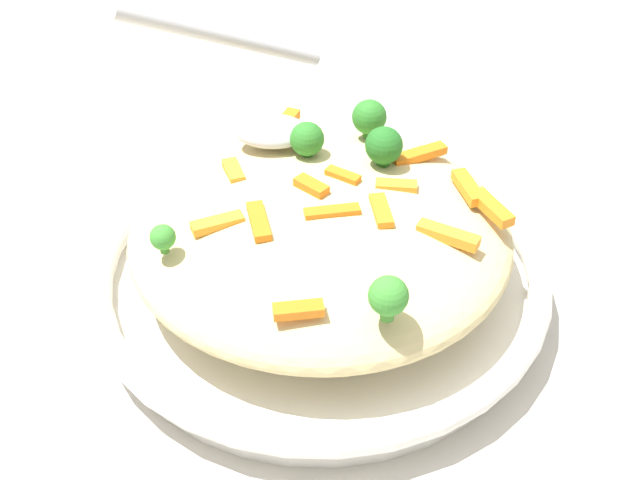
% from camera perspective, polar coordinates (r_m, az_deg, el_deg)
% --- Properties ---
extents(ground_plane, '(2.40, 2.40, 0.00)m').
position_cam_1_polar(ground_plane, '(0.65, 0.00, -3.71)').
color(ground_plane, beige).
extents(serving_bowl, '(0.33, 0.33, 0.04)m').
position_cam_1_polar(serving_bowl, '(0.63, 0.00, -2.35)').
color(serving_bowl, white).
rests_on(serving_bowl, ground_plane).
extents(pasta_mound, '(0.27, 0.26, 0.06)m').
position_cam_1_polar(pasta_mound, '(0.61, 0.00, 0.45)').
color(pasta_mound, '#DBC689').
rests_on(pasta_mound, serving_bowl).
extents(carrot_piece_0, '(0.04, 0.02, 0.01)m').
position_cam_1_polar(carrot_piece_0, '(0.57, 8.38, 0.32)').
color(carrot_piece_0, orange).
rests_on(carrot_piece_0, pasta_mound).
extents(carrot_piece_1, '(0.03, 0.02, 0.01)m').
position_cam_1_polar(carrot_piece_1, '(0.52, -1.54, -4.58)').
color(carrot_piece_1, orange).
rests_on(carrot_piece_1, pasta_mound).
extents(carrot_piece_2, '(0.03, 0.02, 0.01)m').
position_cam_1_polar(carrot_piece_2, '(0.60, -0.57, 3.51)').
color(carrot_piece_2, orange).
rests_on(carrot_piece_2, pasta_mound).
extents(carrot_piece_3, '(0.03, 0.04, 0.01)m').
position_cam_1_polar(carrot_piece_3, '(0.60, 11.19, 2.09)').
color(carrot_piece_3, orange).
rests_on(carrot_piece_3, pasta_mound).
extents(carrot_piece_4, '(0.03, 0.02, 0.01)m').
position_cam_1_polar(carrot_piece_4, '(0.61, 1.50, 4.24)').
color(carrot_piece_4, orange).
rests_on(carrot_piece_4, pasta_mound).
extents(carrot_piece_5, '(0.02, 0.03, 0.01)m').
position_cam_1_polar(carrot_piece_5, '(0.62, -5.68, 4.49)').
color(carrot_piece_5, orange).
rests_on(carrot_piece_5, pasta_mound).
extents(carrot_piece_6, '(0.02, 0.04, 0.01)m').
position_cam_1_polar(carrot_piece_6, '(0.62, 9.65, 3.42)').
color(carrot_piece_6, orange).
rests_on(carrot_piece_6, pasta_mound).
extents(carrot_piece_7, '(0.02, 0.04, 0.01)m').
position_cam_1_polar(carrot_piece_7, '(0.57, -4.03, 1.23)').
color(carrot_piece_7, orange).
rests_on(carrot_piece_7, pasta_mound).
extents(carrot_piece_8, '(0.04, 0.02, 0.01)m').
position_cam_1_polar(carrot_piece_8, '(0.58, 0.80, 1.82)').
color(carrot_piece_8, orange).
rests_on(carrot_piece_8, pasta_mound).
extents(carrot_piece_9, '(0.02, 0.03, 0.01)m').
position_cam_1_polar(carrot_piece_9, '(0.58, 4.02, 1.93)').
color(carrot_piece_9, orange).
rests_on(carrot_piece_9, pasta_mound).
extents(carrot_piece_10, '(0.02, 0.04, 0.01)m').
position_cam_1_polar(carrot_piece_10, '(0.67, -2.36, 7.55)').
color(carrot_piece_10, orange).
rests_on(carrot_piece_10, pasta_mound).
extents(carrot_piece_11, '(0.04, 0.03, 0.01)m').
position_cam_1_polar(carrot_piece_11, '(0.65, 6.48, 5.58)').
color(carrot_piece_11, orange).
rests_on(carrot_piece_11, pasta_mound).
extents(carrot_piece_12, '(0.03, 0.01, 0.01)m').
position_cam_1_polar(carrot_piece_12, '(0.61, 5.01, 3.56)').
color(carrot_piece_12, orange).
rests_on(carrot_piece_12, pasta_mound).
extents(carrot_piece_13, '(0.04, 0.03, 0.01)m').
position_cam_1_polar(carrot_piece_13, '(0.58, -6.72, 1.09)').
color(carrot_piece_13, orange).
rests_on(carrot_piece_13, pasta_mound).
extents(broccoli_floret_0, '(0.02, 0.02, 0.02)m').
position_cam_1_polar(broccoli_floret_0, '(0.56, -10.25, 0.16)').
color(broccoli_floret_0, '#377928').
rests_on(broccoli_floret_0, pasta_mound).
extents(broccoli_floret_1, '(0.03, 0.03, 0.03)m').
position_cam_1_polar(broccoli_floret_1, '(0.62, 4.20, 6.15)').
color(broccoli_floret_1, '#205B1C').
rests_on(broccoli_floret_1, pasta_mound).
extents(broccoli_floret_2, '(0.02, 0.02, 0.03)m').
position_cam_1_polar(broccoli_floret_2, '(0.50, 4.50, -3.71)').
color(broccoli_floret_2, '#377928').
rests_on(broccoli_floret_2, pasta_mound).
extents(broccoli_floret_3, '(0.03, 0.03, 0.03)m').
position_cam_1_polar(broccoli_floret_3, '(0.66, 3.24, 8.01)').
color(broccoli_floret_3, '#296820').
rests_on(broccoli_floret_3, pasta_mound).
extents(broccoli_floret_4, '(0.03, 0.03, 0.03)m').
position_cam_1_polar(broccoli_floret_4, '(0.63, -0.85, 6.60)').
color(broccoli_floret_4, '#296820').
rests_on(broccoli_floret_4, pasta_mound).
extents(serving_spoon, '(0.15, 0.14, 0.09)m').
position_cam_1_polar(serving_spoon, '(0.66, -4.49, 9.56)').
color(serving_spoon, '#B7B7BC').
rests_on(serving_spoon, pasta_mound).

